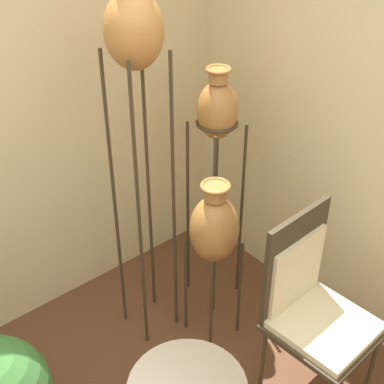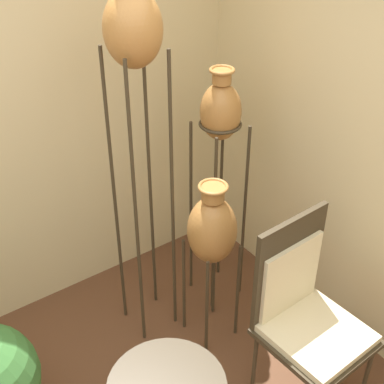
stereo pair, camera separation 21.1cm
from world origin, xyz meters
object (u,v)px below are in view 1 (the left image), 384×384
(vase_stand_tall, at_px, (135,44))
(chair, at_px, (312,302))
(vase_stand_short, at_px, (214,230))
(vase_stand_medium, at_px, (217,119))

(vase_stand_tall, height_order, chair, vase_stand_tall)
(vase_stand_tall, xyz_separation_m, vase_stand_short, (0.26, -0.32, -1.05))
(vase_stand_short, relative_size, chair, 0.99)
(vase_stand_medium, xyz_separation_m, vase_stand_short, (-0.27, -0.29, -0.51))
(vase_stand_short, xyz_separation_m, chair, (0.13, -0.63, -0.18))
(vase_stand_tall, distance_m, vase_stand_medium, 0.76)
(vase_stand_medium, xyz_separation_m, chair, (-0.14, -0.92, -0.69))
(vase_stand_tall, xyz_separation_m, chair, (0.39, -0.95, -1.24))
(vase_stand_tall, height_order, vase_stand_medium, vase_stand_tall)
(vase_stand_tall, bearing_deg, chair, -67.67)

